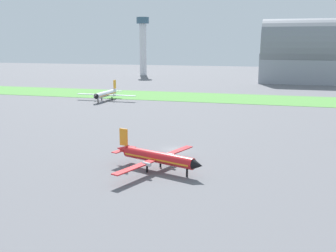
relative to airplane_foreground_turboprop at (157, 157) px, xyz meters
The scene contains 6 objects.
ground_plane 14.11m from the airplane_foreground_turboprop, 92.42° to the left, with size 600.00×600.00×0.00m, color slate.
grass_taxiway_strip 94.23m from the airplane_foreground_turboprop, 90.36° to the left, with size 360.00×28.00×0.08m, color #549342.
airplane_foreground_turboprop is the anchor object (origin of this frame).
airplane_taxiing_turboprop 86.93m from the airplane_foreground_turboprop, 119.89° to the left, with size 23.07×19.73×6.92m.
hangar_distant 171.73m from the airplane_foreground_turboprop, 80.20° to the left, with size 45.85×29.70×33.28m.
control_tower 206.06m from the airplane_foreground_turboprop, 109.95° to the left, with size 8.00×8.00×36.94m.
Camera 1 is at (20.62, -76.98, 20.97)m, focal length 44.02 mm.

